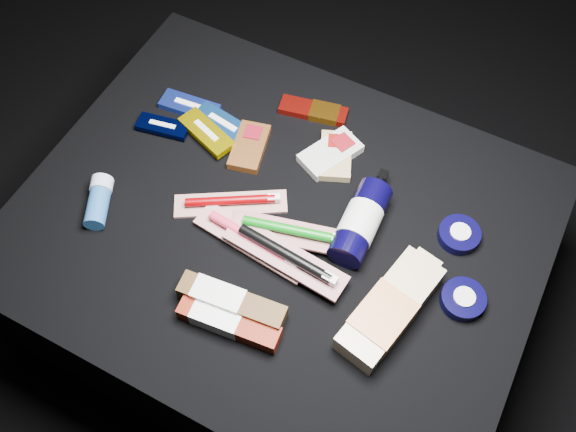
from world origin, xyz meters
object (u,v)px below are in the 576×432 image
at_px(lotion_bottle, 360,222).
at_px(bodywash_bottle, 389,310).
at_px(toothpaste_carton_red, 225,321).
at_px(deodorant_stick, 99,201).

height_order(lotion_bottle, bodywash_bottle, lotion_bottle).
distance_m(lotion_bottle, toothpaste_carton_red, 0.31).
xyz_separation_m(bodywash_bottle, toothpaste_carton_red, (-0.24, -0.15, -0.01)).
relative_size(lotion_bottle, toothpaste_carton_red, 1.15).
relative_size(bodywash_bottle, deodorant_stick, 2.21).
distance_m(bodywash_bottle, toothpaste_carton_red, 0.28).
bearing_deg(toothpaste_carton_red, bodywash_bottle, 24.86).
xyz_separation_m(lotion_bottle, deodorant_stick, (-0.46, -0.18, -0.01)).
relative_size(lotion_bottle, bodywash_bottle, 0.87).
distance_m(lotion_bottle, deodorant_stick, 0.50).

